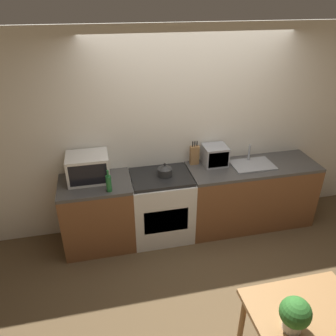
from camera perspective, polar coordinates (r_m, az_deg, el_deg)
name	(u,v)px	position (r m, az deg, el deg)	size (l,w,h in m)	color
ground_plane	(211,272)	(4.05, 7.56, -17.53)	(16.00, 16.00, 0.00)	brown
wall_back	(188,132)	(4.24, 3.49, 6.25)	(10.00, 0.06, 2.60)	silver
counter_left_run	(98,214)	(4.21, -12.08, -7.81)	(0.85, 0.62, 0.90)	brown
counter_right_run	(250,194)	(4.62, 14.02, -4.49)	(1.71, 0.62, 0.90)	brown
stove_range	(161,206)	(4.26, -1.18, -6.63)	(0.76, 0.62, 0.90)	silver
kettle	(165,170)	(3.99, -0.57, -0.43)	(0.18, 0.18, 0.17)	#2D2D2D
microwave	(88,168)	(3.97, -13.75, 0.07)	(0.48, 0.38, 0.32)	silver
bottle	(109,183)	(3.72, -10.29, -2.61)	(0.06, 0.06, 0.27)	#1E662D
knife_block	(194,155)	(4.25, 4.62, 2.28)	(0.11, 0.06, 0.32)	#9E7042
toaster_oven	(215,155)	(4.27, 8.18, 2.20)	(0.30, 0.28, 0.26)	#999BA0
sink_basin	(252,164)	(4.39, 14.46, 0.63)	(0.54, 0.37, 0.24)	#999BA0
dining_table	(310,326)	(2.99, 23.47, -23.88)	(0.89, 0.76, 0.72)	#9E7042
potted_plant	(295,314)	(2.69, 21.26, -22.60)	(0.23, 0.23, 0.29)	beige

